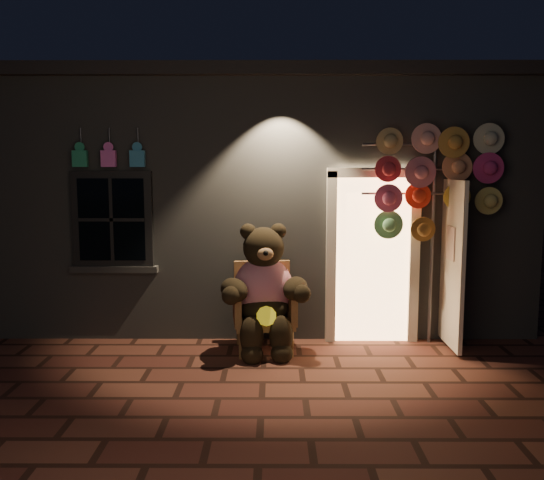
{
  "coord_description": "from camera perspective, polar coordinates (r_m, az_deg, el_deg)",
  "views": [
    {
      "loc": [
        0.12,
        -5.68,
        2.21
      ],
      "look_at": [
        0.09,
        1.0,
        1.35
      ],
      "focal_mm": 38.0,
      "sensor_mm": 36.0,
      "label": 1
    }
  ],
  "objects": [
    {
      "name": "shop_building",
      "position": [
        9.68,
        -0.46,
        4.52
      ],
      "size": [
        7.3,
        5.95,
        3.51
      ],
      "color": "slate",
      "rests_on": "ground"
    },
    {
      "name": "wicker_armchair",
      "position": [
        7.0,
        -0.86,
        -6.6
      ],
      "size": [
        0.79,
        0.72,
        1.05
      ],
      "rotation": [
        0.0,
        0.0,
        0.11
      ],
      "color": "olive",
      "rests_on": "ground"
    },
    {
      "name": "teddy_bear",
      "position": [
        6.82,
        -0.8,
        -5.04
      ],
      "size": [
        1.14,
        0.93,
        1.57
      ],
      "rotation": [
        0.0,
        0.0,
        0.11
      ],
      "color": "red",
      "rests_on": "ground"
    },
    {
      "name": "ground",
      "position": [
        6.1,
        -0.93,
        -13.92
      ],
      "size": [
        60.0,
        60.0,
        0.0
      ],
      "primitive_type": "plane",
      "color": "brown",
      "rests_on": "ground"
    },
    {
      "name": "hat_rack",
      "position": [
        7.22,
        15.69,
        5.86
      ],
      "size": [
        1.67,
        0.22,
        2.69
      ],
      "color": "#59595E",
      "rests_on": "ground"
    }
  ]
}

